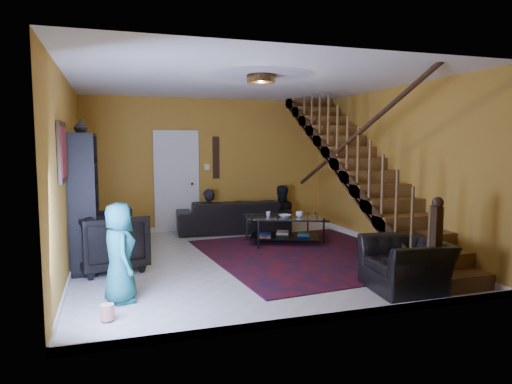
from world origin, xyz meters
The scene contains 21 objects.
floor centered at (0.00, 0.00, 0.00)m, with size 5.50×5.50×0.00m, color beige.
room centered at (-1.33, 1.33, 0.05)m, with size 5.50×5.50×5.50m.
staircase centered at (2.12, 0.00, 1.40)m, with size 0.95×5.02×3.18m.
bookshelf centered at (-2.40, 0.60, 0.96)m, with size 0.35×1.80×2.00m.
door centered at (-0.70, 2.73, 1.02)m, with size 0.82×0.05×2.05m, color silver.
framed_picture centered at (-2.57, -0.90, 1.75)m, with size 0.04×0.74×0.74m, color maroon.
wall_hanging centered at (0.15, 2.73, 1.55)m, with size 0.14×0.03×0.90m, color black.
ceiling_fixture centered at (0.00, -0.80, 2.74)m, with size 0.40×0.40×0.10m, color #3F2814.
rug centered at (1.06, -0.05, 0.01)m, with size 3.11×3.56×0.02m, color #490D13.
sofa centered at (0.41, 2.30, 0.34)m, with size 2.33×0.91×0.68m, color black.
armchair_left centered at (-2.05, 0.01, 0.43)m, with size 0.92×0.95×0.86m, color black.
armchair_right centered at (1.50, -2.10, 0.33)m, with size 1.00×0.88×0.65m, color black.
person_adult_a centered at (-0.11, 2.35, 0.23)m, with size 0.50×0.33×1.37m, color black.
person_adult_b centered at (1.50, 2.35, 0.25)m, with size 0.68×0.53×1.39m, color black.
person_child centered at (-1.95, -1.45, 0.59)m, with size 0.58×0.38×1.18m, color #1A6564.
coffee_table centered at (1.03, 0.91, 0.29)m, with size 1.51×1.22×0.50m.
cup_a centered at (1.28, 0.79, 0.55)m, with size 0.14×0.14×0.11m, color #999999.
cup_b centered at (0.76, 1.05, 0.54)m, with size 0.09×0.09×0.08m, color #999999.
bowl centered at (1.01, 0.84, 0.53)m, with size 0.21×0.21×0.05m, color #999999.
vase centered at (-2.41, 0.10, 2.10)m, with size 0.18×0.18×0.19m, color #999999.
popcorn_bucket centered at (-2.10, -2.03, 0.10)m, with size 0.14×0.14×0.16m, color red.
Camera 1 is at (-2.02, -6.88, 1.86)m, focal length 32.00 mm.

